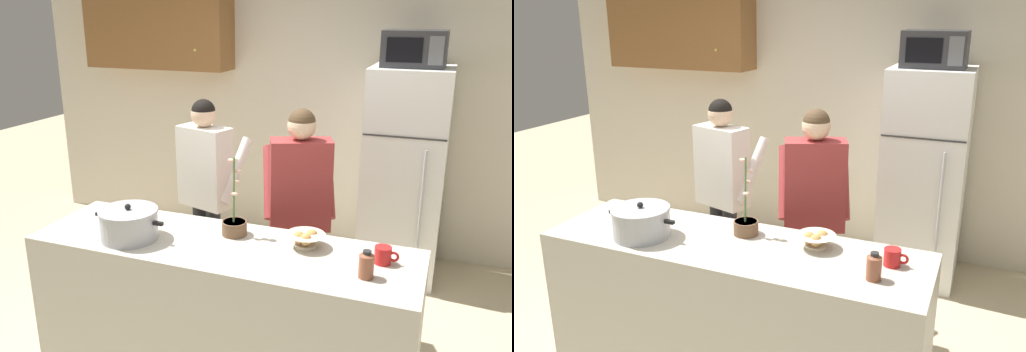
# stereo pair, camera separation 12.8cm
# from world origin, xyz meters

# --- Properties ---
(back_wall_unit) EXTENTS (6.00, 0.48, 2.60)m
(back_wall_unit) POSITION_xyz_m (-0.24, 2.27, 1.41)
(back_wall_unit) COLOR beige
(back_wall_unit) RESTS_ON ground
(kitchen_island) EXTENTS (2.27, 0.68, 0.92)m
(kitchen_island) POSITION_xyz_m (0.00, 0.00, 0.46)
(kitchen_island) COLOR #BCB7A8
(kitchen_island) RESTS_ON ground
(refrigerator) EXTENTS (0.64, 0.68, 1.78)m
(refrigerator) POSITION_xyz_m (0.83, 1.85, 0.89)
(refrigerator) COLOR white
(refrigerator) RESTS_ON ground
(microwave) EXTENTS (0.48, 0.37, 0.28)m
(microwave) POSITION_xyz_m (0.83, 1.83, 1.92)
(microwave) COLOR #2D2D30
(microwave) RESTS_ON refrigerator
(person_near_pot) EXTENTS (0.56, 0.51, 1.59)m
(person_near_pot) POSITION_xyz_m (-0.54, 0.90, 0.99)
(person_near_pot) COLOR black
(person_near_pot) RESTS_ON ground
(person_by_sink) EXTENTS (0.59, 0.54, 1.61)m
(person_by_sink) POSITION_xyz_m (0.25, 0.72, 1.00)
(person_by_sink) COLOR #726656
(person_by_sink) RESTS_ON ground
(cooking_pot) EXTENTS (0.46, 0.35, 0.22)m
(cooking_pot) POSITION_xyz_m (-0.54, -0.12, 1.01)
(cooking_pot) COLOR #ADAFB5
(cooking_pot) RESTS_ON kitchen_island
(coffee_mug) EXTENTS (0.13, 0.09, 0.10)m
(coffee_mug) POSITION_xyz_m (0.90, 0.09, 0.97)
(coffee_mug) COLOR red
(coffee_mug) RESTS_ON kitchen_island
(bread_bowl) EXTENTS (0.23, 0.23, 0.10)m
(bread_bowl) POSITION_xyz_m (0.46, 0.13, 0.97)
(bread_bowl) COLOR beige
(bread_bowl) RESTS_ON kitchen_island
(bottle_near_edge) EXTENTS (0.08, 0.08, 0.15)m
(bottle_near_edge) POSITION_xyz_m (0.84, -0.10, 0.99)
(bottle_near_edge) COLOR brown
(bottle_near_edge) RESTS_ON kitchen_island
(potted_orchid) EXTENTS (0.15, 0.15, 0.48)m
(potted_orchid) POSITION_xyz_m (0.01, 0.15, 0.99)
(potted_orchid) COLOR brown
(potted_orchid) RESTS_ON kitchen_island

